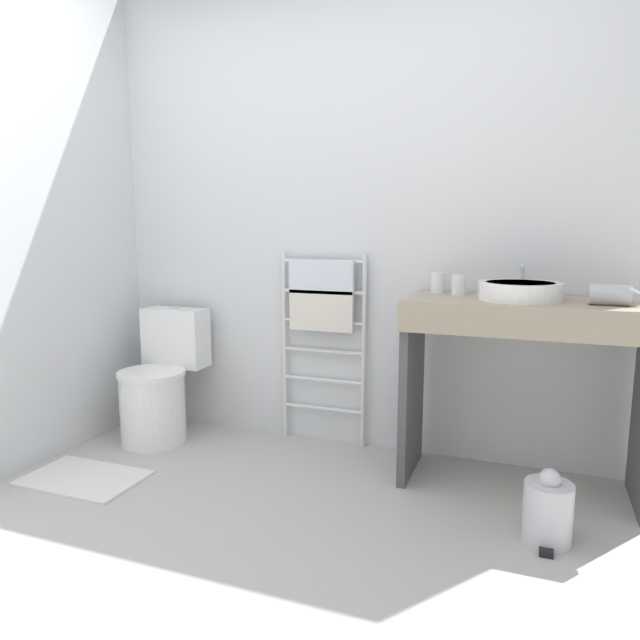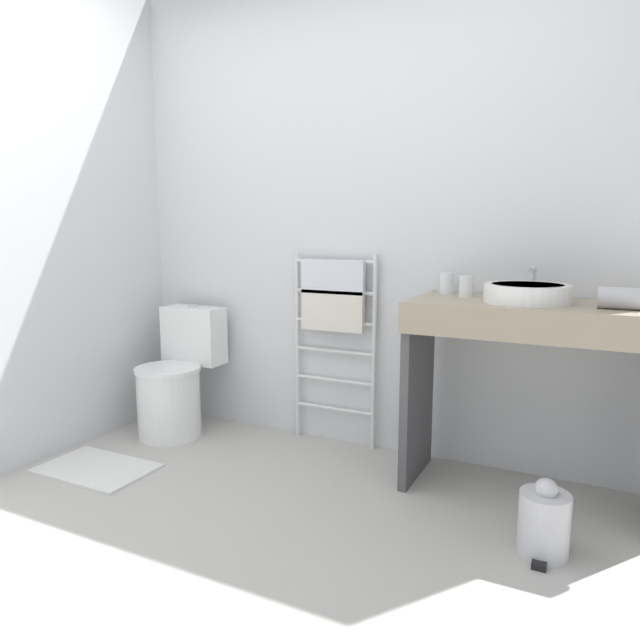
{
  "view_description": "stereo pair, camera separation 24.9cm",
  "coord_description": "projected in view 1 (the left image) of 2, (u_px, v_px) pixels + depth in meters",
  "views": [
    {
      "loc": [
        0.91,
        -1.36,
        1.19
      ],
      "look_at": [
        0.04,
        0.94,
        0.8
      ],
      "focal_mm": 32.0,
      "sensor_mm": 36.0,
      "label": 1
    },
    {
      "loc": [
        1.14,
        -1.26,
        1.19
      ],
      "look_at": [
        0.04,
        0.94,
        0.8
      ],
      "focal_mm": 32.0,
      "sensor_mm": 36.0,
      "label": 2
    }
  ],
  "objects": [
    {
      "name": "faucet",
      "position": [
        522.0,
        276.0,
        2.68
      ],
      "size": [
        0.02,
        0.1,
        0.14
      ],
      "color": "silver",
      "rests_on": "vanity_counter"
    },
    {
      "name": "toilet",
      "position": [
        160.0,
        386.0,
        3.24
      ],
      "size": [
        0.38,
        0.51,
        0.74
      ],
      "color": "white",
      "rests_on": "ground_plane"
    },
    {
      "name": "wall_side",
      "position": [
        21.0,
        207.0,
        2.8
      ],
      "size": [
        0.12,
        2.3,
        2.59
      ],
      "primitive_type": "cube",
      "color": "silver",
      "rests_on": "ground_plane"
    },
    {
      "name": "wall_back",
      "position": [
        358.0,
        209.0,
        3.06
      ],
      "size": [
        3.06,
        0.12,
        2.59
      ],
      "primitive_type": "cube",
      "color": "silver",
      "rests_on": "ground_plane"
    },
    {
      "name": "trash_bin",
      "position": [
        548.0,
        511.0,
        2.17
      ],
      "size": [
        0.18,
        0.22,
        0.29
      ],
      "color": "silver",
      "rests_on": "ground_plane"
    },
    {
      "name": "sink_basin",
      "position": [
        520.0,
        291.0,
        2.51
      ],
      "size": [
        0.36,
        0.36,
        0.08
      ],
      "color": "white",
      "rests_on": "vanity_counter"
    },
    {
      "name": "cup_near_wall",
      "position": [
        438.0,
        282.0,
        2.8
      ],
      "size": [
        0.07,
        0.07,
        0.1
      ],
      "color": "white",
      "rests_on": "vanity_counter"
    },
    {
      "name": "ground_plane",
      "position": [
        200.0,
        617.0,
        1.77
      ],
      "size": [
        12.0,
        12.0,
        0.0
      ],
      "primitive_type": "plane",
      "color": "#B2AFA8"
    },
    {
      "name": "vanity_counter",
      "position": [
        523.0,
        361.0,
        2.55
      ],
      "size": [
        1.04,
        0.49,
        0.88
      ],
      "color": "gray",
      "rests_on": "ground_plane"
    },
    {
      "name": "cup_near_edge",
      "position": [
        459.0,
        285.0,
        2.71
      ],
      "size": [
        0.07,
        0.07,
        0.1
      ],
      "color": "white",
      "rests_on": "vanity_counter"
    },
    {
      "name": "bath_mat",
      "position": [
        84.0,
        478.0,
        2.74
      ],
      "size": [
        0.56,
        0.36,
        0.01
      ],
      "primitive_type": "cube",
      "color": "silver",
      "rests_on": "ground_plane"
    },
    {
      "name": "hair_dryer",
      "position": [
        612.0,
        295.0,
        2.35
      ],
      "size": [
        0.21,
        0.18,
        0.09
      ],
      "color": "#B7B7BC",
      "rests_on": "vanity_counter"
    },
    {
      "name": "towel_radiator",
      "position": [
        322.0,
        310.0,
        3.1
      ],
      "size": [
        0.49,
        0.06,
        1.06
      ],
      "color": "silver",
      "rests_on": "ground_plane"
    }
  ]
}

